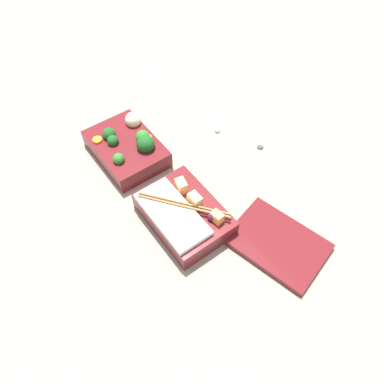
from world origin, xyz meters
name	(u,v)px	position (x,y,z in m)	size (l,w,h in m)	color
ground_plane	(149,186)	(0.00, 0.00, 0.00)	(3.00, 3.00, 0.00)	gray
bento_tray_vegetable	(127,147)	(-0.11, 0.01, 0.03)	(0.19, 0.14, 0.08)	maroon
bento_tray_rice	(183,214)	(0.13, 0.01, 0.03)	(0.19, 0.14, 0.07)	maroon
bento_lid	(277,243)	(0.29, 0.13, 0.01)	(0.19, 0.14, 0.01)	maroon
pebble_0	(218,131)	(-0.05, 0.24, 0.00)	(0.02, 0.02, 0.02)	gray
pebble_1	(260,147)	(0.06, 0.29, 0.00)	(0.02, 0.02, 0.02)	#595651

